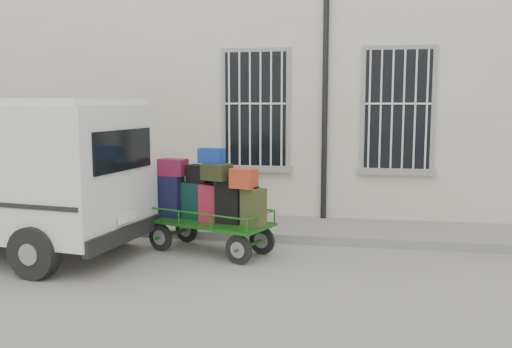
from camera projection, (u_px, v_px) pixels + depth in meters
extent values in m
plane|color=slate|center=(245.00, 265.00, 8.43)|extent=(80.00, 80.00, 0.00)
cube|color=beige|center=(292.00, 76.00, 13.41)|extent=(24.00, 5.00, 6.00)
cylinder|color=black|center=(325.00, 80.00, 10.75)|extent=(0.11, 0.11, 5.60)
cube|color=black|center=(256.00, 109.00, 11.12)|extent=(1.20, 0.08, 2.20)
cube|color=gray|center=(255.00, 168.00, 11.25)|extent=(1.45, 0.22, 0.12)
cube|color=black|center=(398.00, 110.00, 10.63)|extent=(1.20, 0.08, 2.20)
cube|color=gray|center=(396.00, 171.00, 10.76)|extent=(1.45, 0.22, 0.12)
cube|color=gray|center=(269.00, 228.00, 10.56)|extent=(24.00, 1.70, 0.15)
cylinder|color=black|center=(160.00, 237.00, 9.20)|extent=(0.43, 0.21, 0.44)
cylinder|color=gray|center=(160.00, 237.00, 9.20)|extent=(0.26, 0.16, 0.24)
cylinder|color=black|center=(186.00, 229.00, 9.77)|extent=(0.43, 0.21, 0.44)
cylinder|color=gray|center=(186.00, 229.00, 9.77)|extent=(0.26, 0.16, 0.24)
cylinder|color=black|center=(239.00, 250.00, 8.42)|extent=(0.43, 0.21, 0.44)
cylinder|color=gray|center=(239.00, 250.00, 8.42)|extent=(0.26, 0.16, 0.24)
cylinder|color=black|center=(262.00, 240.00, 8.99)|extent=(0.43, 0.21, 0.44)
cylinder|color=gray|center=(262.00, 240.00, 8.99)|extent=(0.26, 0.16, 0.24)
cube|color=#1B6216|center=(210.00, 222.00, 9.06)|extent=(2.14, 1.52, 0.04)
cylinder|color=#1B6216|center=(153.00, 207.00, 9.66)|extent=(0.25, 0.12, 0.50)
cube|color=black|center=(171.00, 196.00, 9.36)|extent=(0.46, 0.35, 0.69)
cube|color=black|center=(170.00, 175.00, 9.32)|extent=(0.19, 0.16, 0.03)
cube|color=#0D2F31|center=(195.00, 201.00, 9.24)|extent=(0.48, 0.37, 0.58)
cube|color=black|center=(195.00, 182.00, 9.21)|extent=(0.20, 0.17, 0.03)
cube|color=maroon|center=(209.00, 203.00, 9.00)|extent=(0.33, 0.21, 0.59)
cube|color=black|center=(209.00, 184.00, 8.96)|extent=(0.15, 0.13, 0.03)
cube|color=black|center=(229.00, 202.00, 8.86)|extent=(0.41, 0.26, 0.68)
cube|color=black|center=(228.00, 179.00, 8.81)|extent=(0.18, 0.15, 0.03)
cube|color=#37371B|center=(253.00, 207.00, 8.66)|extent=(0.41, 0.36, 0.58)
cube|color=black|center=(253.00, 187.00, 8.62)|extent=(0.17, 0.16, 0.03)
cube|color=maroon|center=(172.00, 167.00, 9.32)|extent=(0.50, 0.36, 0.27)
cube|color=black|center=(200.00, 174.00, 9.18)|extent=(0.49, 0.41, 0.29)
cube|color=#282C16|center=(217.00, 172.00, 8.84)|extent=(0.51, 0.45, 0.25)
cube|color=maroon|center=(244.00, 178.00, 8.63)|extent=(0.44, 0.38, 0.30)
cube|color=navy|center=(212.00, 156.00, 8.92)|extent=(0.42, 0.30, 0.23)
cube|color=black|center=(123.00, 150.00, 8.23)|extent=(0.25, 1.50, 0.59)
cube|color=black|center=(125.00, 234.00, 8.38)|extent=(0.38, 1.99, 0.24)
cube|color=white|center=(127.00, 218.00, 8.34)|extent=(0.09, 0.45, 0.13)
cylinder|color=black|center=(34.00, 252.00, 7.72)|extent=(0.76, 0.33, 0.73)
cylinder|color=black|center=(115.00, 223.00, 9.58)|extent=(0.76, 0.33, 0.73)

